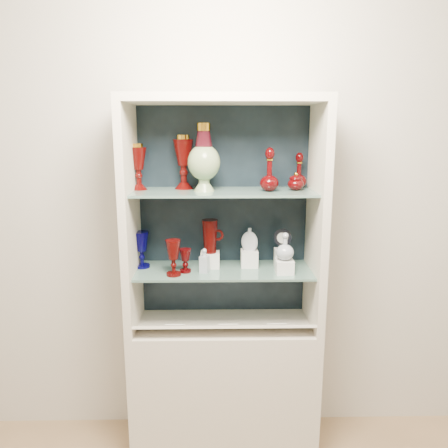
{
  "coord_description": "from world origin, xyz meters",
  "views": [
    {
      "loc": [
        -0.04,
        -0.66,
        1.78
      ],
      "look_at": [
        0.0,
        1.53,
        1.3
      ],
      "focal_mm": 35.0,
      "sensor_mm": 36.0,
      "label": 1
    }
  ],
  "objects_px": {
    "cameo_medallion": "(283,239)",
    "clear_round_decanter": "(285,247)",
    "lidded_bowl": "(296,181)",
    "pedestal_lamp_left": "(138,167)",
    "pedestal_lamp_right": "(184,162)",
    "ruby_decanter_a": "(270,167)",
    "cobalt_goblet": "(142,250)",
    "ruby_goblet_small": "(185,261)",
    "ruby_decanter_b": "(299,169)",
    "ruby_pitcher": "(210,236)",
    "enamel_urn": "(204,157)",
    "clear_square_bottle": "(204,260)",
    "ruby_goblet_tall": "(173,258)",
    "flat_flask": "(250,239)"
  },
  "relations": [
    {
      "from": "enamel_urn",
      "to": "lidded_bowl",
      "type": "relative_size",
      "value": 3.57
    },
    {
      "from": "ruby_pitcher",
      "to": "clear_square_bottle",
      "type": "bearing_deg",
      "value": -96.05
    },
    {
      "from": "ruby_decanter_a",
      "to": "ruby_goblet_small",
      "type": "xyz_separation_m",
      "value": [
        -0.43,
        -0.02,
        -0.48
      ]
    },
    {
      "from": "ruby_decanter_b",
      "to": "lidded_bowl",
      "type": "bearing_deg",
      "value": -110.36
    },
    {
      "from": "cameo_medallion",
      "to": "clear_round_decanter",
      "type": "bearing_deg",
      "value": -69.19
    },
    {
      "from": "pedestal_lamp_right",
      "to": "enamel_urn",
      "type": "distance_m",
      "value": 0.14
    },
    {
      "from": "pedestal_lamp_left",
      "to": "cobalt_goblet",
      "type": "xyz_separation_m",
      "value": [
        0.0,
        -0.01,
        -0.44
      ]
    },
    {
      "from": "ruby_pitcher",
      "to": "cameo_medallion",
      "type": "bearing_deg",
      "value": 9.34
    },
    {
      "from": "ruby_decanter_a",
      "to": "ruby_goblet_small",
      "type": "height_order",
      "value": "ruby_decanter_a"
    },
    {
      "from": "clear_square_bottle",
      "to": "cameo_medallion",
      "type": "distance_m",
      "value": 0.43
    },
    {
      "from": "ruby_decanter_b",
      "to": "ruby_goblet_small",
      "type": "relative_size",
      "value": 1.61
    },
    {
      "from": "enamel_urn",
      "to": "cameo_medallion",
      "type": "distance_m",
      "value": 0.6
    },
    {
      "from": "lidded_bowl",
      "to": "clear_square_bottle",
      "type": "relative_size",
      "value": 0.74
    },
    {
      "from": "pedestal_lamp_left",
      "to": "enamel_urn",
      "type": "bearing_deg",
      "value": -9.79
    },
    {
      "from": "pedestal_lamp_left",
      "to": "pedestal_lamp_right",
      "type": "relative_size",
      "value": 0.85
    },
    {
      "from": "ruby_pitcher",
      "to": "cameo_medallion",
      "type": "distance_m",
      "value": 0.39
    },
    {
      "from": "ruby_decanter_b",
      "to": "cobalt_goblet",
      "type": "distance_m",
      "value": 0.94
    },
    {
      "from": "clear_round_decanter",
      "to": "enamel_urn",
      "type": "bearing_deg",
      "value": 171.5
    },
    {
      "from": "pedestal_lamp_right",
      "to": "cobalt_goblet",
      "type": "xyz_separation_m",
      "value": [
        -0.23,
        -0.04,
        -0.46
      ]
    },
    {
      "from": "enamel_urn",
      "to": "flat_flask",
      "type": "relative_size",
      "value": 2.66
    },
    {
      "from": "cobalt_goblet",
      "to": "ruby_pitcher",
      "type": "height_order",
      "value": "ruby_pitcher"
    },
    {
      "from": "lidded_bowl",
      "to": "ruby_goblet_small",
      "type": "height_order",
      "value": "lidded_bowl"
    },
    {
      "from": "pedestal_lamp_right",
      "to": "ruby_decanter_a",
      "type": "bearing_deg",
      "value": -13.35
    },
    {
      "from": "lidded_bowl",
      "to": "pedestal_lamp_left",
      "type": "bearing_deg",
      "value": 177.14
    },
    {
      "from": "pedestal_lamp_left",
      "to": "enamel_urn",
      "type": "height_order",
      "value": "enamel_urn"
    },
    {
      "from": "cobalt_goblet",
      "to": "ruby_goblet_tall",
      "type": "height_order",
      "value": "cobalt_goblet"
    },
    {
      "from": "ruby_goblet_small",
      "to": "cameo_medallion",
      "type": "relative_size",
      "value": 1.08
    },
    {
      "from": "clear_round_decanter",
      "to": "cameo_medallion",
      "type": "bearing_deg",
      "value": 88.75
    },
    {
      "from": "flat_flask",
      "to": "ruby_decanter_a",
      "type": "bearing_deg",
      "value": -18.59
    },
    {
      "from": "lidded_bowl",
      "to": "ruby_goblet_small",
      "type": "distance_m",
      "value": 0.7
    },
    {
      "from": "pedestal_lamp_right",
      "to": "flat_flask",
      "type": "height_order",
      "value": "pedestal_lamp_right"
    },
    {
      "from": "ruby_decanter_b",
      "to": "cobalt_goblet",
      "type": "xyz_separation_m",
      "value": [
        -0.84,
        -0.05,
        -0.42
      ]
    },
    {
      "from": "ruby_decanter_a",
      "to": "ruby_decanter_b",
      "type": "xyz_separation_m",
      "value": [
        0.17,
        0.12,
        -0.02
      ]
    },
    {
      "from": "ruby_decanter_a",
      "to": "cameo_medallion",
      "type": "distance_m",
      "value": 0.4
    },
    {
      "from": "cameo_medallion",
      "to": "flat_flask",
      "type": "bearing_deg",
      "value": -163.35
    },
    {
      "from": "ruby_goblet_tall",
      "to": "flat_flask",
      "type": "bearing_deg",
      "value": 19.69
    },
    {
      "from": "lidded_bowl",
      "to": "clear_round_decanter",
      "type": "height_order",
      "value": "lidded_bowl"
    },
    {
      "from": "enamel_urn",
      "to": "cobalt_goblet",
      "type": "bearing_deg",
      "value": 171.76
    },
    {
      "from": "clear_square_bottle",
      "to": "ruby_goblet_tall",
      "type": "bearing_deg",
      "value": -164.13
    },
    {
      "from": "ruby_decanter_a",
      "to": "clear_square_bottle",
      "type": "distance_m",
      "value": 0.58
    },
    {
      "from": "clear_square_bottle",
      "to": "lidded_bowl",
      "type": "bearing_deg",
      "value": 7.39
    },
    {
      "from": "ruby_decanter_a",
      "to": "ruby_goblet_small",
      "type": "distance_m",
      "value": 0.65
    },
    {
      "from": "lidded_bowl",
      "to": "ruby_decanter_b",
      "type": "bearing_deg",
      "value": 69.64
    },
    {
      "from": "pedestal_lamp_left",
      "to": "lidded_bowl",
      "type": "distance_m",
      "value": 0.81
    },
    {
      "from": "ruby_decanter_b",
      "to": "cameo_medallion",
      "type": "distance_m",
      "value": 0.38
    },
    {
      "from": "pedestal_lamp_left",
      "to": "flat_flask",
      "type": "distance_m",
      "value": 0.69
    },
    {
      "from": "clear_square_bottle",
      "to": "clear_round_decanter",
      "type": "distance_m",
      "value": 0.42
    },
    {
      "from": "flat_flask",
      "to": "cameo_medallion",
      "type": "height_order",
      "value": "flat_flask"
    },
    {
      "from": "lidded_bowl",
      "to": "ruby_goblet_tall",
      "type": "xyz_separation_m",
      "value": [
        -0.63,
        -0.11,
        -0.38
      ]
    },
    {
      "from": "ruby_decanter_b",
      "to": "ruby_pitcher",
      "type": "distance_m",
      "value": 0.59
    }
  ]
}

